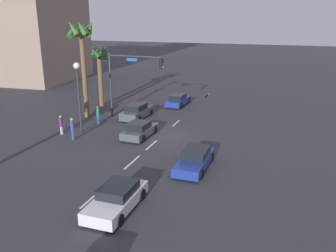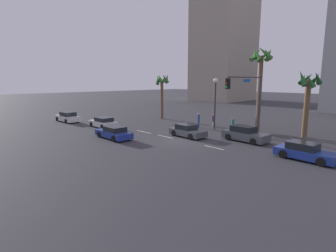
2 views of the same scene
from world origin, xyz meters
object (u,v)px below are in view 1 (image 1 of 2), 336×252
object	(u,v)px
pedestrian_2	(98,114)
traffic_signal	(128,74)
pedestrian_0	(61,124)
car_2	(137,111)
car_3	(117,198)
car_5	(195,159)
car_1	(178,100)
streetlamp	(78,84)
palm_tree_2	(100,63)
pedestrian_1	(72,128)
car_4	(140,130)
palm_tree_1	(82,46)

from	to	relation	value
pedestrian_2	traffic_signal	bearing A→B (deg)	-32.90
pedestrian_0	car_2	bearing A→B (deg)	-30.64
car_3	car_5	world-z (taller)	car_3
car_1	streetlamp	world-z (taller)	streetlamp
car_3	car_5	xyz separation A→B (m)	(6.45, -2.50, -0.01)
traffic_signal	palm_tree_2	bearing A→B (deg)	54.61
pedestrian_1	car_2	bearing A→B (deg)	-16.39
car_4	car_5	bearing A→B (deg)	-127.21
car_1	car_5	distance (m)	17.34
car_3	streetlamp	bearing A→B (deg)	40.29
pedestrian_1	car_5	bearing A→B (deg)	-100.61
car_2	streetlamp	world-z (taller)	streetlamp
car_5	pedestrian_1	size ratio (longest dim) A/B	2.43
car_3	pedestrian_1	bearing A→B (deg)	44.75
car_2	car_3	distance (m)	17.39
pedestrian_1	pedestrian_0	bearing A→B (deg)	62.33
car_1	pedestrian_2	world-z (taller)	pedestrian_2
car_1	car_3	size ratio (longest dim) A/B	0.99
car_5	streetlamp	distance (m)	12.69
car_2	car_1	bearing A→B (deg)	-20.08
palm_tree_1	traffic_signal	bearing A→B (deg)	-75.63
car_5	pedestrian_1	xyz separation A→B (m)	(2.05, 10.92, 0.42)
car_5	car_1	bearing A→B (deg)	21.37
car_4	palm_tree_2	bearing A→B (deg)	44.49
streetlamp	palm_tree_1	distance (m)	5.67
palm_tree_1	streetlamp	bearing A→B (deg)	-153.57
car_1	car_3	world-z (taller)	car_1
palm_tree_1	car_3	bearing A→B (deg)	-143.36
car_2	pedestrian_2	world-z (taller)	pedestrian_2
car_5	pedestrian_2	xyz separation A→B (m)	(6.74, 11.27, 0.33)
car_5	palm_tree_1	xyz separation A→B (m)	(8.52, 13.63, 6.46)
car_1	pedestrian_1	bearing A→B (deg)	161.93
car_3	car_4	world-z (taller)	car_4
car_4	pedestrian_2	world-z (taller)	pedestrian_2
car_2	car_3	xyz separation A→B (m)	(-16.27, -6.14, -0.08)
car_2	car_3	size ratio (longest dim) A/B	1.02
car_1	traffic_signal	bearing A→B (deg)	154.66
palm_tree_2	palm_tree_1	bearing A→B (deg)	-169.12
car_2	car_4	bearing A→B (deg)	-153.72
car_3	car_5	size ratio (longest dim) A/B	0.96
traffic_signal	pedestrian_1	xyz separation A→B (m)	(-7.55, 1.50, -3.37)
traffic_signal	pedestrian_1	world-z (taller)	traffic_signal
car_2	car_4	distance (m)	5.82
car_4	pedestrian_0	size ratio (longest dim) A/B	2.39
car_3	palm_tree_1	size ratio (longest dim) A/B	0.46
pedestrian_0	palm_tree_2	bearing A→B (deg)	10.22
car_3	pedestrian_1	distance (m)	11.98
streetlamp	car_1	bearing A→B (deg)	-22.96
traffic_signal	pedestrian_0	world-z (taller)	traffic_signal
car_2	pedestrian_0	xyz separation A→B (m)	(-6.85, 4.06, 0.21)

